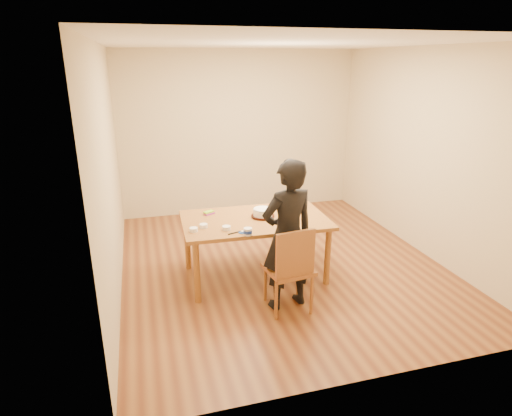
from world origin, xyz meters
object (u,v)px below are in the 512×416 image
object	(u,v)px
dining_table	(255,220)
cake_plate	(263,216)
dining_chair	(288,269)
person	(288,236)
cake	(263,212)

from	to	relation	value
dining_table	cake_plate	size ratio (longest dim) A/B	6.10
dining_chair	person	world-z (taller)	person
dining_table	person	distance (m)	0.75
cake	person	distance (m)	0.76
cake_plate	person	xyz separation A→B (m)	(0.04, -0.76, 0.05)
dining_chair	cake_plate	world-z (taller)	cake_plate
cake_plate	person	world-z (taller)	person
dining_table	cake_plate	bearing A→B (deg)	18.71
dining_chair	cake_plate	bearing A→B (deg)	85.35
dining_table	cake	distance (m)	0.14
dining_chair	person	size ratio (longest dim) A/B	0.28
cake_plate	person	size ratio (longest dim) A/B	0.17
dining_chair	dining_table	bearing A→B (deg)	93.20
cake_plate	person	bearing A→B (deg)	-86.71
dining_chair	cake	bearing A→B (deg)	85.35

